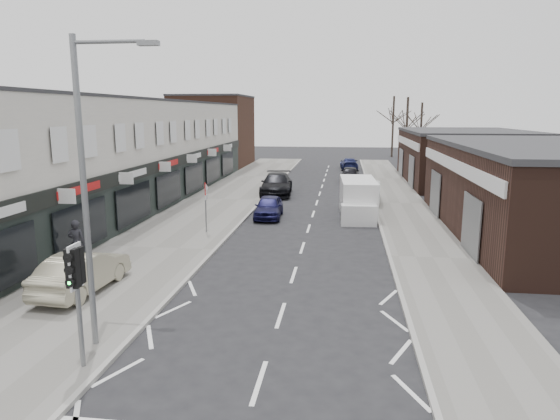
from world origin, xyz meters
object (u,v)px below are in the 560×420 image
(parked_car_right_a, at_px, (367,192))
(parked_car_right_b, at_px, (350,174))
(street_lamp, at_px, (90,178))
(parked_car_right_c, at_px, (349,164))
(warning_sign, at_px, (206,193))
(white_van, at_px, (358,199))
(traffic_light, at_px, (76,277))
(parked_car_left_b, at_px, (277,184))
(parked_car_left_a, at_px, (269,207))
(pedestrian, at_px, (77,243))
(sedan_on_pavement, at_px, (82,272))

(parked_car_right_a, height_order, parked_car_right_b, parked_car_right_a)
(street_lamp, relative_size, parked_car_right_c, 1.80)
(parked_car_right_a, bearing_deg, street_lamp, 73.78)
(warning_sign, relative_size, parked_car_right_c, 0.61)
(white_van, bearing_deg, traffic_light, -112.64)
(parked_car_right_a, bearing_deg, parked_car_left_b, -18.84)
(traffic_light, height_order, parked_car_right_a, traffic_light)
(traffic_light, bearing_deg, parked_car_left_b, 87.65)
(parked_car_right_c, bearing_deg, warning_sign, 72.74)
(parked_car_left_a, xyz_separation_m, parked_car_left_b, (-0.68, 8.51, 0.16))
(parked_car_left_b, height_order, parked_car_right_b, parked_car_left_b)
(traffic_light, distance_m, street_lamp, 2.52)
(white_van, height_order, parked_car_left_a, white_van)
(pedestrian, xyz_separation_m, parked_car_left_b, (5.54, 19.36, -0.25))
(sedan_on_pavement, height_order, parked_car_right_a, parked_car_right_a)
(traffic_light, relative_size, sedan_on_pavement, 0.73)
(warning_sign, bearing_deg, parked_car_right_c, 76.55)
(street_lamp, distance_m, pedestrian, 8.58)
(street_lamp, relative_size, parked_car_right_a, 1.64)
(parked_car_left_a, xyz_separation_m, parked_car_right_c, (4.97, 26.88, -0.02))
(pedestrian, height_order, parked_car_right_a, pedestrian)
(warning_sign, bearing_deg, parked_car_right_b, 70.86)
(street_lamp, height_order, pedestrian, street_lamp)
(street_lamp, relative_size, sedan_on_pavement, 1.88)
(parked_car_left_b, height_order, parked_car_right_c, parked_car_left_b)
(street_lamp, bearing_deg, parked_car_left_b, 87.26)
(white_van, bearing_deg, parked_car_right_b, 88.43)
(pedestrian, relative_size, parked_car_right_a, 0.39)
(parked_car_right_c, bearing_deg, white_van, 87.02)
(warning_sign, bearing_deg, traffic_light, -86.90)
(warning_sign, xyz_separation_m, parked_car_right_c, (7.53, 31.46, -1.56))
(pedestrian, distance_m, parked_car_left_a, 12.51)
(warning_sign, distance_m, white_van, 9.86)
(parked_car_right_a, distance_m, parked_car_right_c, 21.11)
(warning_sign, distance_m, parked_car_right_a, 13.59)
(traffic_light, distance_m, sedan_on_pavement, 5.86)
(street_lamp, distance_m, parked_car_left_b, 26.19)
(street_lamp, bearing_deg, parked_car_right_c, 81.15)
(warning_sign, bearing_deg, parked_car_left_a, 60.80)
(parked_car_right_b, bearing_deg, parked_car_left_b, 58.51)
(sedan_on_pavement, height_order, parked_car_left_a, sedan_on_pavement)
(white_van, bearing_deg, parked_car_right_a, 77.72)
(sedan_on_pavement, bearing_deg, parked_car_right_c, -99.82)
(parked_car_left_a, distance_m, parked_car_left_b, 8.54)
(warning_sign, height_order, parked_car_right_c, warning_sign)
(street_lamp, relative_size, warning_sign, 2.96)
(street_lamp, distance_m, parked_car_right_b, 35.44)
(pedestrian, height_order, parked_car_left_b, pedestrian)
(traffic_light, xyz_separation_m, warning_sign, (-0.76, 14.02, -0.21))
(street_lamp, xyz_separation_m, warning_sign, (-0.63, 12.80, -2.42))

